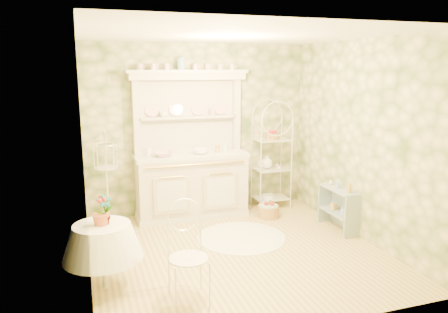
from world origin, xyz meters
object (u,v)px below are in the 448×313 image
object	(u,v)px
bakers_rack	(271,156)
round_table	(103,255)
kitchen_dresser	(191,145)
side_shelf	(338,211)
floor_basket	(268,210)
birdcage_stand	(107,183)
cafe_chair	(189,265)

from	to	relation	value
bakers_rack	round_table	world-z (taller)	bakers_rack
kitchen_dresser	side_shelf	size ratio (longest dim) A/B	3.53
bakers_rack	side_shelf	size ratio (longest dim) A/B	2.72
round_table	floor_basket	bearing A→B (deg)	30.52
bakers_rack	round_table	bearing A→B (deg)	-145.66
birdcage_stand	floor_basket	distance (m)	2.51
birdcage_stand	floor_basket	world-z (taller)	birdcage_stand
cafe_chair	floor_basket	size ratio (longest dim) A/B	2.07
floor_basket	kitchen_dresser	bearing A→B (deg)	158.63
kitchen_dresser	floor_basket	bearing A→B (deg)	-21.37
kitchen_dresser	floor_basket	distance (m)	1.59
bakers_rack	side_shelf	bearing A→B (deg)	-70.38
kitchen_dresser	birdcage_stand	world-z (taller)	kitchen_dresser
kitchen_dresser	round_table	xyz separation A→B (m)	(-1.46, -1.97, -0.77)
kitchen_dresser	bakers_rack	bearing A→B (deg)	2.29
kitchen_dresser	birdcage_stand	xyz separation A→B (m)	(-1.29, -0.13, -0.47)
side_shelf	birdcage_stand	distance (m)	3.38
cafe_chair	birdcage_stand	distance (m)	2.47
bakers_rack	cafe_chair	size ratio (longest dim) A/B	2.34
round_table	birdcage_stand	world-z (taller)	birdcage_stand
floor_basket	birdcage_stand	bearing A→B (deg)	172.67
kitchen_dresser	round_table	world-z (taller)	kitchen_dresser
round_table	birdcage_stand	size ratio (longest dim) A/B	0.55
kitchen_dresser	cafe_chair	bearing A→B (deg)	-104.87
cafe_chair	side_shelf	bearing A→B (deg)	25.75
cafe_chair	floor_basket	bearing A→B (deg)	48.34
birdcage_stand	cafe_chair	bearing A→B (deg)	-75.09
side_shelf	birdcage_stand	world-z (taller)	birdcage_stand
side_shelf	cafe_chair	world-z (taller)	cafe_chair
bakers_rack	side_shelf	xyz separation A→B (m)	(0.49, -1.30, -0.60)
kitchen_dresser	bakers_rack	size ratio (longest dim) A/B	1.30
round_table	floor_basket	distance (m)	3.02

